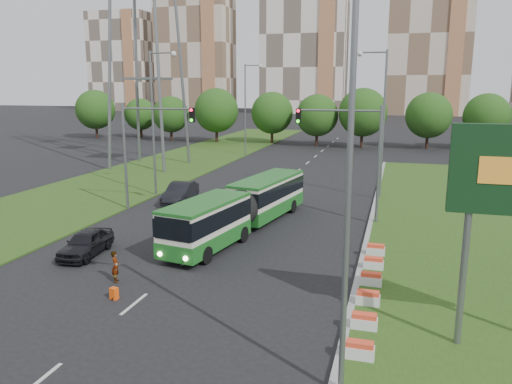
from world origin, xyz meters
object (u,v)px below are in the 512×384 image
(pedestrian, at_px, (116,267))
(shopping_trolley, at_px, (114,294))
(traffic_mast_left, at_px, (144,140))
(car_left_far, at_px, (180,193))
(car_left_near, at_px, (86,243))
(articulated_bus, at_px, (241,207))
(traffic_mast_median, at_px, (355,145))

(pedestrian, height_order, shopping_trolley, pedestrian)
(traffic_mast_left, bearing_deg, pedestrian, -67.82)
(car_left_far, bearing_deg, pedestrian, -82.04)
(car_left_near, bearing_deg, articulated_bus, 39.70)
(car_left_far, bearing_deg, car_left_near, -94.44)
(shopping_trolley, bearing_deg, traffic_mast_left, 125.58)
(car_left_far, distance_m, shopping_trolley, 18.68)
(car_left_far, xyz_separation_m, pedestrian, (3.99, -16.18, -0.04))
(articulated_bus, distance_m, car_left_far, 9.54)
(articulated_bus, distance_m, shopping_trolley, 11.96)
(traffic_mast_median, distance_m, traffic_mast_left, 15.19)
(traffic_mast_left, relative_size, shopping_trolley, 14.92)
(traffic_mast_left, relative_size, articulated_bus, 0.52)
(traffic_mast_median, xyz_separation_m, shopping_trolley, (-8.86, -15.80, -5.08))
(car_left_near, relative_size, shopping_trolley, 7.78)
(car_left_near, height_order, car_left_far, car_left_far)
(shopping_trolley, bearing_deg, pedestrian, 131.43)
(car_left_far, xyz_separation_m, shopping_trolley, (4.98, -17.99, -0.54))
(articulated_bus, bearing_deg, car_left_near, -124.32)
(traffic_mast_median, xyz_separation_m, car_left_far, (-13.85, 2.19, -4.55))
(pedestrian, bearing_deg, car_left_near, 26.68)
(car_left_near, bearing_deg, shopping_trolley, -51.51)
(traffic_mast_median, bearing_deg, pedestrian, -125.17)
(articulated_bus, relative_size, pedestrian, 10.06)
(traffic_mast_left, xyz_separation_m, car_left_near, (1.64, -10.05, -4.64))
(shopping_trolley, bearing_deg, car_left_far, 118.02)
(traffic_mast_left, relative_size, car_left_far, 1.64)
(pedestrian, bearing_deg, articulated_bus, -42.09)
(articulated_bus, xyz_separation_m, car_left_far, (-7.13, 6.30, -0.75))
(traffic_mast_median, height_order, car_left_near, traffic_mast_median)
(traffic_mast_median, xyz_separation_m, articulated_bus, (-6.72, -4.11, -3.79))
(traffic_mast_left, distance_m, pedestrian, 14.76)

